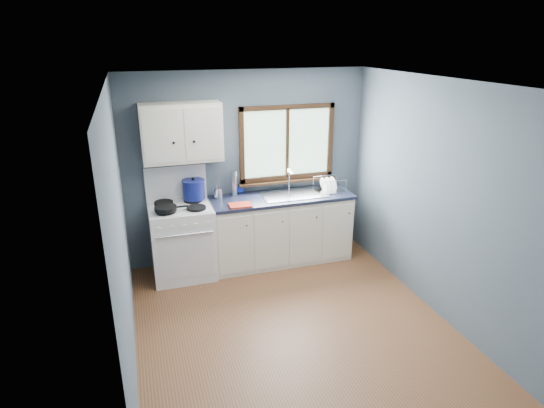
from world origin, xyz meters
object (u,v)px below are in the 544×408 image
object	(u,v)px
skillet	(166,208)
thermos	(234,183)
gas_range	(182,239)
stockpot	(194,189)
dish_rack	(329,187)
base_cabinets	(280,232)
sink	(294,199)
utensil_crock	(218,193)

from	to	relation	value
skillet	thermos	xyz separation A→B (m)	(0.91, 0.39, 0.10)
gas_range	stockpot	world-z (taller)	gas_range
dish_rack	gas_range	bearing A→B (deg)	177.03
base_cabinets	sink	size ratio (longest dim) A/B	2.20
gas_range	thermos	xyz separation A→B (m)	(0.73, 0.21, 0.59)
skillet	thermos	distance (m)	0.99
base_cabinets	skillet	distance (m)	1.60
sink	dish_rack	xyz separation A→B (m)	(0.50, -0.01, 0.11)
gas_range	skillet	world-z (taller)	gas_range
sink	stockpot	world-z (taller)	stockpot
base_cabinets	dish_rack	world-z (taller)	dish_rack
skillet	base_cabinets	bearing A→B (deg)	5.19
utensil_crock	dish_rack	distance (m)	1.49
thermos	base_cabinets	bearing A→B (deg)	-18.73
gas_range	stockpot	size ratio (longest dim) A/B	3.66
sink	skillet	size ratio (longest dim) A/B	2.14
skillet	thermos	size ratio (longest dim) A/B	1.18
utensil_crock	dish_rack	size ratio (longest dim) A/B	0.89
sink	thermos	size ratio (longest dim) A/B	2.52
gas_range	thermos	world-z (taller)	gas_range
stockpot	utensil_crock	size ratio (longest dim) A/B	1.07
utensil_crock	thermos	world-z (taller)	utensil_crock
base_cabinets	thermos	bearing A→B (deg)	161.27
gas_range	sink	bearing A→B (deg)	0.71
gas_range	utensil_crock	size ratio (longest dim) A/B	3.90
thermos	dish_rack	size ratio (longest dim) A/B	0.85
utensil_crock	thermos	size ratio (longest dim) A/B	1.05
skillet	stockpot	distance (m)	0.50
gas_range	skillet	bearing A→B (deg)	-135.25
base_cabinets	stockpot	xyz separation A→B (m)	(-1.11, 0.13, 0.67)
skillet	gas_range	bearing A→B (deg)	42.46
stockpot	thermos	xyz separation A→B (m)	(0.53, 0.07, 0.00)
skillet	utensil_crock	size ratio (longest dim) A/B	1.13
skillet	dish_rack	size ratio (longest dim) A/B	1.00
sink	dish_rack	world-z (taller)	sink
gas_range	utensil_crock	distance (m)	0.73
stockpot	utensil_crock	bearing A→B (deg)	5.47
utensil_crock	base_cabinets	bearing A→B (deg)	-11.07
sink	stockpot	distance (m)	1.31
thermos	dish_rack	world-z (taller)	thermos
utensil_crock	sink	bearing A→B (deg)	-9.09
gas_range	sink	size ratio (longest dim) A/B	1.62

